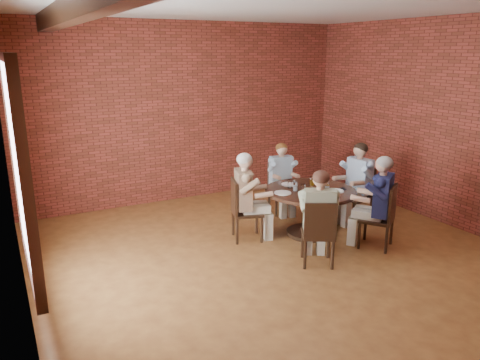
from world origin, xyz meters
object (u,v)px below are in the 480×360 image
diner_b (282,179)px  chair_d (319,231)px  diner_a (357,183)px  diner_e (378,203)px  chair_b (280,185)px  diner_c (247,197)px  chair_e (383,215)px  diner_d (319,218)px  smartphone (343,189)px  chair_c (241,208)px  dining_table (310,203)px  chair_a (360,192)px

diner_b → chair_d: size_ratio=1.36×
diner_a → diner_e: 1.07m
chair_b → diner_c: size_ratio=0.66×
chair_b → chair_e: bearing=-68.5°
diner_d → smartphone: bearing=-115.1°
diner_a → chair_c: 2.11m
chair_c → dining_table: bearing=-90.0°
chair_a → diner_d: diner_d is taller
diner_d → diner_e: (1.13, 0.06, 0.03)m
chair_d → smartphone: size_ratio=7.28×
chair_a → chair_b: 1.41m
chair_a → diner_b: bearing=-141.9°
diner_b → smartphone: diner_b is taller
chair_a → chair_b: size_ratio=1.06×
chair_a → diner_e: (-0.54, -0.98, 0.18)m
chair_a → diner_a: size_ratio=0.70×
chair_b → dining_table: bearing=-90.0°
dining_table → diner_d: bearing=-120.0°
diner_c → diner_d: diner_c is taller
diner_b → diner_c: size_ratio=0.93×
diner_c → diner_a: bearing=-77.6°
diner_b → diner_d: size_ratio=0.95×
chair_a → diner_c: (-2.10, 0.18, 0.17)m
diner_a → chair_d: diner_a is taller
chair_c → chair_a: bearing=-77.6°
chair_a → diner_c: size_ratio=0.70×
diner_a → chair_c: bearing=-102.3°
dining_table → diner_e: 1.06m
diner_a → diner_b: size_ratio=1.08×
diner_c → diner_e: bearing=-109.0°
chair_c → chair_d: bearing=-142.7°
chair_b → chair_a: bearing=-38.7°
dining_table → diner_a: size_ratio=1.04×
dining_table → diner_e: bearing=-55.2°
diner_e → diner_d: bearing=-31.6°
diner_b → diner_c: (-1.14, -0.79, 0.05)m
chair_b → diner_c: 1.46m
chair_c → diner_e: diner_e is taller
chair_e → diner_a: bearing=-145.6°
chair_d → smartphone: chair_d is taller
diner_a → diner_d: size_ratio=1.03×
diner_d → diner_b: bearing=-79.4°
dining_table → chair_b: (0.19, 1.18, -0.03)m
chair_e → diner_b: bearing=-111.9°
diner_d → chair_b: bearing=-79.0°
diner_a → diner_c: size_ratio=1.00×
dining_table → chair_e: (0.65, -0.93, -0.01)m
diner_e → chair_b: bearing=-113.6°
smartphone → chair_a: bearing=42.9°
diner_e → chair_e: bearing=90.0°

